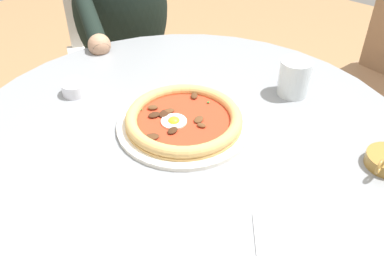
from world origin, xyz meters
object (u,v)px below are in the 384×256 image
Objects in this scene: dining_table at (186,181)px; ramekin_capers at (75,88)px; pizza_on_plate at (184,120)px; diner_person at (126,61)px; cafe_chair_diner at (119,40)px; water_glass at (294,79)px.

ramekin_capers is at bearing 98.75° from dining_table.
pizza_on_plate is 0.79m from diner_person.
diner_person is (0.39, 0.64, -0.23)m from pizza_on_plate.
cafe_chair_diner reaches higher than dining_table.
dining_table is 0.94× the size of diner_person.
diner_person is at bearing 82.34° from water_glass.
water_glass is 0.08× the size of diner_person.
water_glass is 0.57m from ramekin_capers.
ramekin_capers is (-0.07, 0.31, -0.00)m from pizza_on_plate.
water_glass is 0.94m from cafe_chair_diner.
dining_table is 0.93m from cafe_chair_diner.
ramekin_capers is at bearing 129.79° from water_glass.
cafe_chair_diner is (0.08, 0.13, 0.03)m from diner_person.
water_glass is 0.11× the size of cafe_chair_diner.
pizza_on_plate is 3.32× the size of water_glass.
cafe_chair_diner reaches higher than ramekin_capers.
dining_table is at bearing 161.83° from water_glass.
ramekin_capers is at bearing 103.37° from pizza_on_plate.
dining_table is 1.23× the size of cafe_chair_diner.
pizza_on_plate reaches higher than ramekin_capers.
diner_person is (0.47, 0.33, -0.23)m from ramekin_capers.
diner_person reaches higher than pizza_on_plate.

